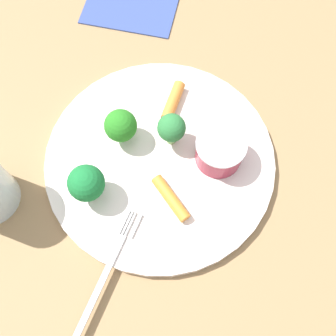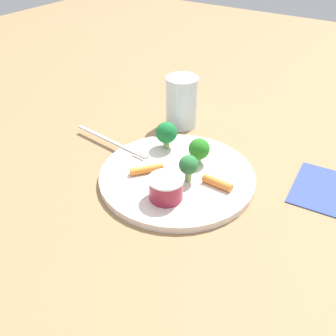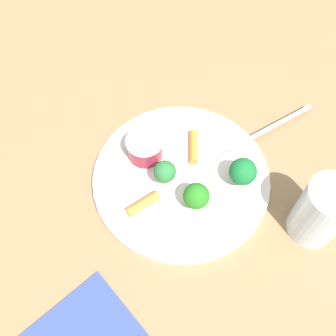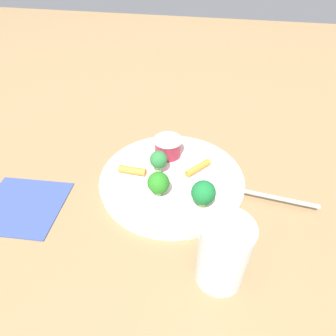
{
  "view_description": "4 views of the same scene",
  "coord_description": "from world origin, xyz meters",
  "px_view_note": "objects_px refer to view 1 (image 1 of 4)",
  "views": [
    {
      "loc": [
        0.18,
        0.06,
        0.44
      ],
      "look_at": [
        0.02,
        0.01,
        0.03
      ],
      "focal_mm": 43.79,
      "sensor_mm": 36.0,
      "label": 1
    },
    {
      "loc": [
        -0.28,
        0.44,
        0.39
      ],
      "look_at": [
        0.01,
        0.01,
        0.02
      ],
      "focal_mm": 40.99,
      "sensor_mm": 36.0,
      "label": 2
    },
    {
      "loc": [
        -0.19,
        -0.21,
        0.52
      ],
      "look_at": [
        -0.01,
        0.02,
        0.02
      ],
      "focal_mm": 41.94,
      "sensor_mm": 36.0,
      "label": 3
    },
    {
      "loc": [
        0.07,
        -0.38,
        0.37
      ],
      "look_at": [
        -0.01,
        0.0,
        0.03
      ],
      "focal_mm": 30.63,
      "sensor_mm": 36.0,
      "label": 4
    }
  ],
  "objects_px": {
    "broccoli_floret_1": "(121,126)",
    "broccoli_floret_2": "(172,128)",
    "broccoli_floret_0": "(86,183)",
    "sauce_cup": "(220,151)",
    "carrot_stick_0": "(171,198)",
    "plate": "(160,160)",
    "fork": "(98,290)",
    "carrot_stick_1": "(173,101)"
  },
  "relations": [
    {
      "from": "broccoli_floret_1",
      "to": "broccoli_floret_2",
      "type": "bearing_deg",
      "value": 102.34
    },
    {
      "from": "broccoli_floret_0",
      "to": "broccoli_floret_2",
      "type": "distance_m",
      "value": 0.11
    },
    {
      "from": "sauce_cup",
      "to": "broccoli_floret_1",
      "type": "bearing_deg",
      "value": -86.7
    },
    {
      "from": "broccoli_floret_1",
      "to": "carrot_stick_0",
      "type": "height_order",
      "value": "broccoli_floret_1"
    },
    {
      "from": "broccoli_floret_0",
      "to": "broccoli_floret_1",
      "type": "distance_m",
      "value": 0.08
    },
    {
      "from": "plate",
      "to": "broccoli_floret_2",
      "type": "bearing_deg",
      "value": 166.54
    },
    {
      "from": "broccoli_floret_1",
      "to": "carrot_stick_0",
      "type": "bearing_deg",
      "value": 52.44
    },
    {
      "from": "plate",
      "to": "fork",
      "type": "distance_m",
      "value": 0.16
    },
    {
      "from": "carrot_stick_0",
      "to": "fork",
      "type": "xyz_separation_m",
      "value": [
        0.11,
        -0.04,
        -0.0
      ]
    },
    {
      "from": "carrot_stick_0",
      "to": "broccoli_floret_2",
      "type": "bearing_deg",
      "value": -163.95
    },
    {
      "from": "fork",
      "to": "plate",
      "type": "bearing_deg",
      "value": 174.04
    },
    {
      "from": "broccoli_floret_0",
      "to": "broccoli_floret_1",
      "type": "relative_size",
      "value": 1.09
    },
    {
      "from": "broccoli_floret_0",
      "to": "broccoli_floret_2",
      "type": "height_order",
      "value": "broccoli_floret_0"
    },
    {
      "from": "plate",
      "to": "sauce_cup",
      "type": "xyz_separation_m",
      "value": [
        -0.02,
        0.06,
        0.02
      ]
    },
    {
      "from": "broccoli_floret_1",
      "to": "fork",
      "type": "xyz_separation_m",
      "value": [
        0.17,
        0.03,
        -0.03
      ]
    },
    {
      "from": "broccoli_floret_0",
      "to": "fork",
      "type": "height_order",
      "value": "broccoli_floret_0"
    },
    {
      "from": "sauce_cup",
      "to": "plate",
      "type": "bearing_deg",
      "value": -72.5
    },
    {
      "from": "sauce_cup",
      "to": "broccoli_floret_2",
      "type": "height_order",
      "value": "broccoli_floret_2"
    },
    {
      "from": "carrot_stick_0",
      "to": "carrot_stick_1",
      "type": "xyz_separation_m",
      "value": [
        -0.12,
        -0.03,
        0.0
      ]
    },
    {
      "from": "plate",
      "to": "broccoli_floret_0",
      "type": "bearing_deg",
      "value": -44.17
    },
    {
      "from": "broccoli_floret_0",
      "to": "carrot_stick_1",
      "type": "height_order",
      "value": "broccoli_floret_0"
    },
    {
      "from": "broccoli_floret_1",
      "to": "carrot_stick_1",
      "type": "bearing_deg",
      "value": 144.06
    },
    {
      "from": "sauce_cup",
      "to": "broccoli_floret_1",
      "type": "height_order",
      "value": "broccoli_floret_1"
    },
    {
      "from": "plate",
      "to": "broccoli_floret_1",
      "type": "relative_size",
      "value": 5.68
    },
    {
      "from": "sauce_cup",
      "to": "fork",
      "type": "bearing_deg",
      "value": -24.28
    },
    {
      "from": "carrot_stick_0",
      "to": "broccoli_floret_1",
      "type": "bearing_deg",
      "value": -127.56
    },
    {
      "from": "plate",
      "to": "carrot_stick_0",
      "type": "distance_m",
      "value": 0.05
    },
    {
      "from": "broccoli_floret_1",
      "to": "carrot_stick_0",
      "type": "xyz_separation_m",
      "value": [
        0.06,
        0.08,
        -0.02
      ]
    },
    {
      "from": "broccoli_floret_2",
      "to": "fork",
      "type": "distance_m",
      "value": 0.19
    },
    {
      "from": "carrot_stick_1",
      "to": "carrot_stick_0",
      "type": "bearing_deg",
      "value": 15.26
    },
    {
      "from": "plate",
      "to": "sauce_cup",
      "type": "bearing_deg",
      "value": 107.5
    },
    {
      "from": "sauce_cup",
      "to": "broccoli_floret_0",
      "type": "bearing_deg",
      "value": -56.47
    },
    {
      "from": "carrot_stick_1",
      "to": "fork",
      "type": "relative_size",
      "value": 0.28
    },
    {
      "from": "plate",
      "to": "carrot_stick_1",
      "type": "height_order",
      "value": "carrot_stick_1"
    },
    {
      "from": "plate",
      "to": "broccoli_floret_2",
      "type": "relative_size",
      "value": 5.6
    },
    {
      "from": "carrot_stick_1",
      "to": "fork",
      "type": "xyz_separation_m",
      "value": [
        0.23,
        -0.01,
        -0.01
      ]
    },
    {
      "from": "sauce_cup",
      "to": "carrot_stick_0",
      "type": "distance_m",
      "value": 0.08
    },
    {
      "from": "carrot_stick_1",
      "to": "fork",
      "type": "height_order",
      "value": "carrot_stick_1"
    },
    {
      "from": "plate",
      "to": "broccoli_floret_0",
      "type": "relative_size",
      "value": 5.21
    },
    {
      "from": "sauce_cup",
      "to": "carrot_stick_1",
      "type": "xyz_separation_m",
      "value": [
        -0.05,
        -0.07,
        -0.01
      ]
    },
    {
      "from": "broccoli_floret_2",
      "to": "carrot_stick_1",
      "type": "xyz_separation_m",
      "value": [
        -0.05,
        -0.01,
        -0.02
      ]
    },
    {
      "from": "sauce_cup",
      "to": "fork",
      "type": "xyz_separation_m",
      "value": [
        0.18,
        -0.08,
        -0.02
      ]
    }
  ]
}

